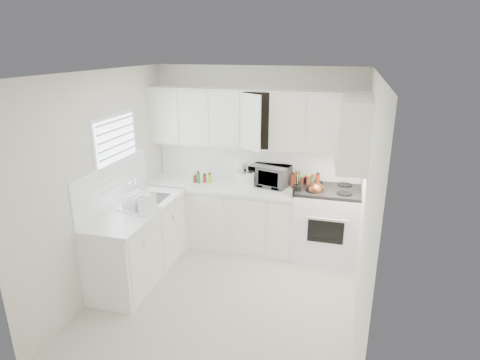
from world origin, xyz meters
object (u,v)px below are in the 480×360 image
(stove, at_px, (328,214))
(microwave, at_px, (270,173))
(dish_rack, at_px, (138,201))
(tea_kettle, at_px, (315,189))
(utensil_crock, at_px, (297,183))
(rice_cooker, at_px, (245,178))

(stove, relative_size, microwave, 2.47)
(stove, bearing_deg, dish_rack, -152.16)
(tea_kettle, distance_m, utensil_crock, 0.25)
(microwave, distance_m, dish_rack, 1.90)
(stove, xyz_separation_m, tea_kettle, (-0.18, -0.16, 0.40))
(tea_kettle, distance_m, dish_rack, 2.27)
(microwave, distance_m, rice_cooker, 0.36)
(stove, relative_size, utensil_crock, 3.54)
(utensil_crock, bearing_deg, stove, 25.73)
(tea_kettle, bearing_deg, microwave, 173.13)
(utensil_crock, bearing_deg, tea_kettle, 9.65)
(dish_rack, bearing_deg, utensil_crock, 43.24)
(stove, height_order, utensil_crock, utensil_crock)
(microwave, relative_size, utensil_crock, 1.43)
(tea_kettle, relative_size, dish_rack, 0.61)
(rice_cooker, distance_m, utensil_crock, 0.79)
(tea_kettle, bearing_deg, rice_cooker, -171.36)
(stove, bearing_deg, microwave, 170.06)
(stove, height_order, microwave, stove)
(stove, distance_m, microwave, 0.98)
(utensil_crock, distance_m, dish_rack, 2.04)
(tea_kettle, distance_m, microwave, 0.73)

